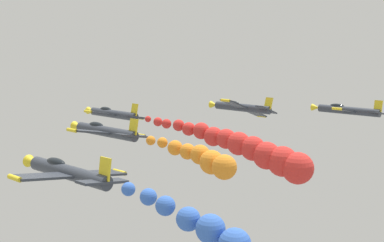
{
  "coord_description": "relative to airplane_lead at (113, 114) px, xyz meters",
  "views": [
    {
      "loc": [
        -44.0,
        -39.09,
        129.41
      ],
      "look_at": [
        0.0,
        0.0,
        120.27
      ],
      "focal_mm": 46.62,
      "sensor_mm": 36.0,
      "label": 1
    }
  ],
  "objects": [
    {
      "name": "airplane_right_outer",
      "position": [
        23.6,
        -23.21,
        0.18
      ],
      "size": [
        9.47,
        10.35,
        2.88
      ],
      "rotation": [
        0.0,
        0.18,
        0.0
      ],
      "color": "#333842"
    },
    {
      "name": "airplane_right_inner",
      "position": [
        12.91,
        -12.4,
        0.7
      ],
      "size": [
        9.14,
        10.35,
        3.53
      ],
      "rotation": [
        0.0,
        0.34,
        0.0
      ],
      "color": "#333842"
    },
    {
      "name": "airplane_left_inner",
      "position": [
        -10.88,
        -12.02,
        0.4
      ],
      "size": [
        9.45,
        10.35,
        2.93
      ],
      "rotation": [
        0.0,
        0.19,
        0.0
      ],
      "color": "#333842"
    },
    {
      "name": "airplane_lead",
      "position": [
        0.0,
        0.0,
        0.0
      ],
      "size": [
        9.43,
        10.35,
        2.99
      ],
      "rotation": [
        0.0,
        0.2,
        0.0
      ],
      "color": "#333842"
    },
    {
      "name": "airplane_left_outer",
      "position": [
        -22.54,
        -22.16,
        0.02
      ],
      "size": [
        9.51,
        10.35,
        2.75
      ],
      "rotation": [
        0.0,
        0.15,
        0.0
      ],
      "color": "#333842"
    },
    {
      "name": "smoke_trail_left_inner",
      "position": [
        -12.04,
        -26.59,
        -0.08
      ],
      "size": [
        3.4,
        11.98,
        2.21
      ],
      "color": "orange"
    },
    {
      "name": "smoke_trail_lead",
      "position": [
        0.75,
        -23.21,
        -2.07
      ],
      "size": [
        3.65,
        23.34,
        5.27
      ],
      "color": "red"
    }
  ]
}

